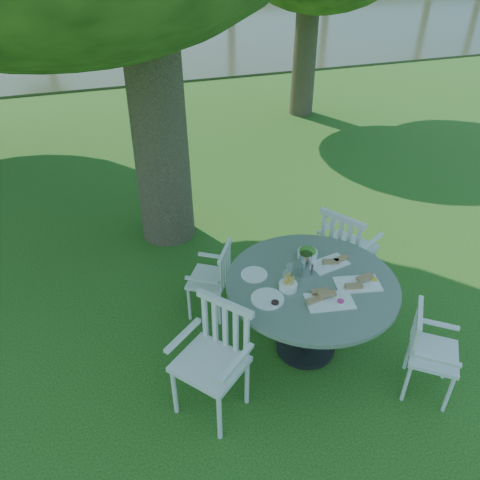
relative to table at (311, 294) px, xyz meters
name	(u,v)px	position (x,y,z in m)	size (l,w,h in m)	color
ground	(246,318)	(-0.40, 0.58, -0.68)	(140.00, 140.00, 0.00)	#15400D
table	(311,294)	(0.00, 0.00, 0.00)	(1.51, 1.51, 0.82)	black
chair_ne	(344,246)	(0.73, 0.68, -0.08)	(0.67, 0.68, 1.01)	silver
chair_nw	(216,276)	(-0.65, 0.78, -0.20)	(0.54, 0.55, 0.81)	silver
chair_sw	(217,350)	(-0.96, -0.29, -0.08)	(0.69, 0.70, 1.01)	silver
chair_se	(424,346)	(0.71, -0.72, -0.18)	(0.58, 0.58, 0.84)	silver
tableware	(308,274)	(-0.02, 0.06, 0.19)	(1.16, 0.88, 0.23)	white
river	(90,12)	(-0.40, 23.58, -0.68)	(100.00, 28.00, 0.12)	#313821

